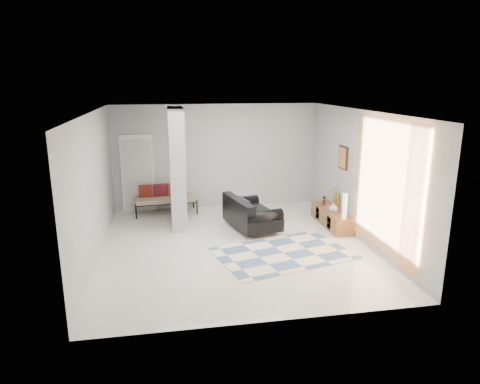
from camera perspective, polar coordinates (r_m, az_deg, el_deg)
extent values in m
plane|color=beige|center=(9.12, -0.70, -7.17)|extent=(6.00, 6.00, 0.00)
plane|color=white|center=(8.49, -0.76, 10.67)|extent=(6.00, 6.00, 0.00)
plane|color=#AEB0B2|center=(11.61, -3.18, 4.74)|extent=(6.00, 0.00, 6.00)
plane|color=#AEB0B2|center=(5.88, 4.11, -5.12)|extent=(6.00, 0.00, 6.00)
plane|color=#AEB0B2|center=(8.70, -18.91, 0.62)|extent=(0.00, 6.00, 6.00)
plane|color=#AEB0B2|center=(9.53, 15.81, 2.04)|extent=(0.00, 6.00, 6.00)
cube|color=#9EA2A5|center=(10.16, -8.37, 3.18)|extent=(0.35, 1.20, 2.80)
cube|color=white|center=(11.58, -13.50, 2.41)|extent=(0.85, 0.06, 2.04)
plane|color=#FF9A43|center=(8.49, 18.68, 0.67)|extent=(0.00, 2.55, 2.55)
cube|color=#33180E|center=(10.28, 13.59, 4.48)|extent=(0.04, 0.45, 0.55)
cube|color=brown|center=(10.54, 12.12, -3.32)|extent=(0.45, 1.69, 0.40)
cube|color=#33180E|center=(10.13, 11.79, -4.03)|extent=(0.02, 0.22, 0.28)
cube|color=#33180E|center=(10.80, 10.32, -2.80)|extent=(0.02, 0.22, 0.28)
cube|color=yellow|center=(10.70, 12.66, -0.84)|extent=(0.09, 0.32, 0.40)
cube|color=silver|center=(10.10, 12.47, -2.59)|extent=(0.04, 0.10, 0.12)
cylinder|color=silver|center=(9.46, 1.25, -6.02)|extent=(0.05, 0.05, 0.10)
cylinder|color=silver|center=(10.56, -1.60, -3.80)|extent=(0.05, 0.05, 0.10)
cylinder|color=silver|center=(9.76, 5.04, -5.43)|extent=(0.05, 0.05, 0.10)
cylinder|color=silver|center=(10.83, 1.87, -3.34)|extent=(0.05, 0.05, 0.10)
cube|color=black|center=(10.08, 1.59, -3.51)|extent=(1.22, 1.67, 0.30)
cube|color=black|center=(9.85, -0.26, -1.94)|extent=(0.54, 1.51, 0.36)
cylinder|color=black|center=(9.47, 3.21, -3.28)|extent=(0.90, 0.47, 0.28)
cylinder|color=black|center=(10.57, 0.16, -1.35)|extent=(0.90, 0.47, 0.28)
cube|color=black|center=(9.89, 0.38, -1.75)|extent=(0.26, 0.57, 0.31)
cylinder|color=black|center=(11.08, -13.70, -2.53)|extent=(0.04, 0.04, 0.40)
cylinder|color=black|center=(11.19, -5.75, -2.01)|extent=(0.04, 0.04, 0.40)
cylinder|color=black|center=(11.69, -13.75, -1.64)|extent=(0.04, 0.04, 0.40)
cylinder|color=black|center=(11.79, -6.22, -1.16)|extent=(0.04, 0.04, 0.40)
cube|color=#C3B68F|center=(11.36, -9.88, -0.96)|extent=(1.61, 0.76, 0.12)
cube|color=maroon|center=(11.43, -12.51, 0.14)|extent=(0.35, 0.19, 0.33)
cube|color=#58161D|center=(11.44, -10.67, 0.26)|extent=(0.35, 0.19, 0.33)
cube|color=maroon|center=(11.47, -8.85, 0.37)|extent=(0.35, 0.19, 0.33)
cube|color=beige|center=(8.77, 5.81, -8.11)|extent=(2.99, 2.36, 0.01)
cylinder|color=silver|center=(9.75, 13.77, -1.88)|extent=(0.11, 0.11, 0.58)
imported|color=white|center=(10.27, 12.34, -2.03)|extent=(0.23, 0.23, 0.21)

